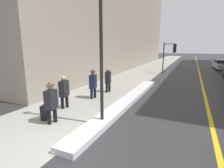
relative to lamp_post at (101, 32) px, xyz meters
The scene contains 12 objects.
ground_plane 3.76m from the lamp_post, 98.29° to the right, with size 160.00×160.00×0.00m, color #2D2D30.
sidewalk_slab 13.91m from the lamp_post, 99.58° to the left, with size 4.00×80.00×0.01m.
road_centre_stripe 14.23m from the lamp_post, 74.25° to the left, with size 0.16×80.00×0.00m.
snow_bank_curb 4.36m from the lamp_post, 90.49° to the left, with size 0.74×10.29×0.21m.
lamp_post is the anchor object (origin of this frame).
traffic_light_near 14.16m from the lamp_post, 86.93° to the left, with size 1.31×0.32×3.30m.
pedestrian_in_glasses 3.11m from the lamp_post, 159.21° to the right, with size 0.40×0.74×1.63m.
pedestrian_trailing 3.58m from the lamp_post, 160.73° to the left, with size 0.41×0.56×1.57m.
pedestrian_in_fedora 4.23m from the lamp_post, 125.91° to the left, with size 0.41×0.57×1.67m.
pedestrian_nearside 5.37m from the lamp_post, 113.05° to the left, with size 0.41×0.56×1.57m.
parked_car_silver 22.27m from the lamp_post, 72.87° to the left, with size 2.00×4.32×1.23m.
rolling_suitcase 3.84m from the lamp_post, 166.65° to the right, with size 0.30×0.40×0.95m.
Camera 1 is at (3.12, -3.71, 2.86)m, focal length 28.00 mm.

